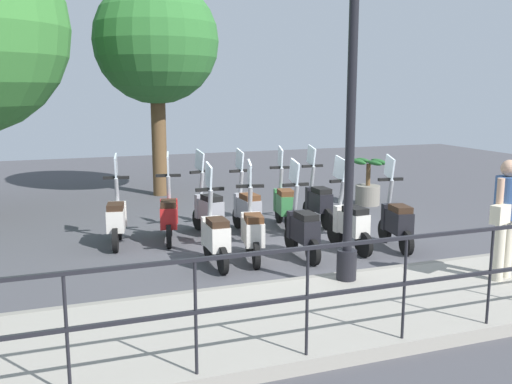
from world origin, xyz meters
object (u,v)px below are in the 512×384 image
scooter_far_5 (117,218)px  scooter_far_1 (284,203)px  scooter_near_2 (302,228)px  scooter_far_0 (318,201)px  lamp_post_near (350,136)px  pedestrian_with_bag (506,210)px  scooter_far_3 (208,209)px  scooter_near_0 (396,220)px  scooter_far_2 (247,208)px  potted_palm (368,186)px  scooter_near_3 (252,230)px  scooter_near_4 (215,235)px  tree_distant (156,42)px  scooter_far_4 (169,215)px  scooter_near_1 (350,222)px

scooter_far_5 → scooter_far_1: bearing=-75.3°
scooter_near_2 → scooter_far_0: (1.92, -1.22, 0.00)m
lamp_post_near → pedestrian_with_bag: (-0.69, -1.94, -0.97)m
scooter_far_3 → scooter_near_0: bearing=-136.5°
pedestrian_with_bag → scooter_far_2: (4.00, 2.18, -0.60)m
potted_palm → scooter_far_1: size_ratio=0.69×
scooter_near_3 → scooter_near_4: 0.62m
tree_distant → scooter_far_0: tree_distant is taller
scooter_near_3 → scooter_far_5: (1.60, 1.87, 0.00)m
scooter_far_0 → scooter_far_1: (0.02, 0.71, 0.00)m
scooter_far_0 → scooter_near_3: bearing=132.1°
lamp_post_near → pedestrian_with_bag: 2.27m
scooter_near_4 → scooter_far_4: same height
scooter_near_1 → scooter_far_0: same height
scooter_near_3 → scooter_far_1: (1.81, -1.29, 0.00)m
scooter_near_1 → scooter_near_2: same height
scooter_far_3 → scooter_far_2: bearing=-111.3°
scooter_near_1 → scooter_far_5: (1.62, 3.56, 0.00)m
lamp_post_near → scooter_near_3: lamp_post_near is taller
scooter_far_0 → scooter_far_4: (-0.25, 2.99, 0.00)m
tree_distant → scooter_far_4: 5.57m
scooter_near_3 → scooter_near_1: bearing=-79.1°
potted_palm → scooter_far_4: bearing=108.2°
scooter_far_3 → scooter_near_2: bearing=-162.8°
scooter_near_2 → scooter_far_4: (1.67, 1.77, 0.00)m
lamp_post_near → scooter_near_0: lamp_post_near is taller
scooter_near_4 → scooter_far_3: 1.89m
lamp_post_near → pedestrian_with_bag: bearing=-109.6°
potted_palm → scooter_near_2: 4.56m
scooter_far_5 → lamp_post_near: bearing=-130.7°
tree_distant → scooter_near_1: bearing=-161.8°
pedestrian_with_bag → scooter_far_4: pedestrian_with_bag is taller
scooter_far_0 → scooter_far_2: (-0.14, 1.52, 0.00)m
scooter_near_2 → scooter_near_4: 1.40m
scooter_near_0 → scooter_far_3: (1.95, 2.69, 0.00)m
lamp_post_near → scooter_near_4: size_ratio=2.78×
scooter_near_3 → scooter_far_2: size_ratio=1.00×
potted_palm → scooter_near_0: bearing=156.2°
pedestrian_with_bag → scooter_near_3: size_ratio=1.03×
lamp_post_near → scooter_far_1: 3.85m
potted_palm → tree_distant: bearing=56.1°
scooter_near_3 → scooter_near_4: same height
scooter_near_2 → scooter_far_0: 2.27m
scooter_near_3 → scooter_far_5: bearing=61.3°
scooter_near_0 → scooter_near_4: size_ratio=1.00×
scooter_near_0 → scooter_far_4: 3.86m
scooter_far_0 → scooter_near_2: bearing=147.9°
scooter_near_0 → scooter_far_0: size_ratio=1.00×
lamp_post_near → scooter_far_1: bearing=-9.3°
scooter_near_1 → scooter_near_4: (-0.05, 2.31, 0.00)m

